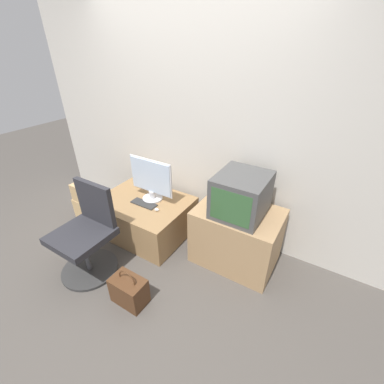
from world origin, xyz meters
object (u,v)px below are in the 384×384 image
object	(u,v)px
mouse	(157,210)
book	(75,230)
keyboard	(144,204)
cardboard_box_lower	(88,210)
office_chair	(87,236)
main_monitor	(151,180)
crt_tv	(241,195)
handbag	(129,290)

from	to	relation	value
mouse	book	bearing A→B (deg)	-158.93
keyboard	mouse	bearing A→B (deg)	-7.84
cardboard_box_lower	book	bearing A→B (deg)	-86.37
keyboard	office_chair	size ratio (longest dim) A/B	0.34
keyboard	mouse	distance (m)	0.21
main_monitor	office_chair	size ratio (longest dim) A/B	0.62
keyboard	crt_tv	xyz separation A→B (m)	(1.08, 0.16, 0.38)
cardboard_box_lower	book	xyz separation A→B (m)	(0.01, -0.24, -0.15)
office_chair	book	world-z (taller)	office_chair
main_monitor	cardboard_box_lower	distance (m)	1.05
mouse	office_chair	size ratio (longest dim) A/B	0.06
handbag	keyboard	bearing A→B (deg)	120.95
crt_tv	handbag	xyz separation A→B (m)	(-0.60, -0.96, -0.68)
office_chair	handbag	world-z (taller)	office_chair
handbag	book	distance (m)	1.36
handbag	book	size ratio (longest dim) A/B	1.85
mouse	handbag	xyz separation A→B (m)	(0.28, -0.78, -0.32)
main_monitor	book	world-z (taller)	main_monitor
cardboard_box_lower	book	distance (m)	0.28
keyboard	cardboard_box_lower	distance (m)	0.89
crt_tv	cardboard_box_lower	bearing A→B (deg)	-169.82
keyboard	book	world-z (taller)	keyboard
keyboard	crt_tv	size ratio (longest dim) A/B	0.62
main_monitor	office_chair	xyz separation A→B (m)	(-0.14, -0.84, -0.28)
mouse	crt_tv	distance (m)	0.97
book	keyboard	bearing A→B (deg)	27.46
office_chair	book	distance (m)	0.84
mouse	book	size ratio (longest dim) A/B	0.27
keyboard	office_chair	distance (m)	0.71
crt_tv	book	bearing A→B (deg)	-163.01
keyboard	handbag	bearing A→B (deg)	-59.05
crt_tv	main_monitor	bearing A→B (deg)	-179.26
crt_tv	office_chair	bearing A→B (deg)	-144.77
mouse	handbag	distance (m)	0.88
mouse	keyboard	bearing A→B (deg)	172.16
main_monitor	mouse	distance (m)	0.35
office_chair	mouse	bearing A→B (deg)	63.40
cardboard_box_lower	crt_tv	bearing A→B (deg)	10.18
crt_tv	office_chair	distance (m)	1.54
handbag	mouse	bearing A→B (deg)	109.49
keyboard	handbag	world-z (taller)	keyboard
main_monitor	keyboard	xyz separation A→B (m)	(-0.01, -0.14, -0.25)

